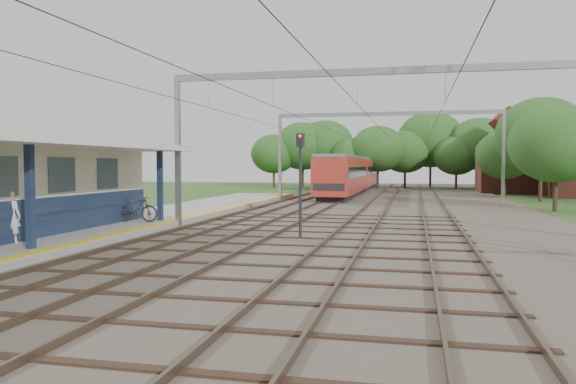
% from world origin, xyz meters
% --- Properties ---
extents(ground, '(160.00, 160.00, 0.00)m').
position_xyz_m(ground, '(0.00, 0.00, 0.00)').
color(ground, '#2D4C1E').
rests_on(ground, ground).
extents(ballast_bed, '(18.00, 90.00, 0.10)m').
position_xyz_m(ballast_bed, '(4.00, 30.00, 0.05)').
color(ballast_bed, '#473D33').
rests_on(ballast_bed, ground).
extents(platform, '(5.00, 52.00, 0.35)m').
position_xyz_m(platform, '(-7.50, 14.00, 0.17)').
color(platform, gray).
rests_on(platform, ground).
extents(yellow_stripe, '(0.45, 52.00, 0.01)m').
position_xyz_m(yellow_stripe, '(-5.25, 14.00, 0.35)').
color(yellow_stripe, yellow).
rests_on(yellow_stripe, platform).
extents(rail_tracks, '(11.80, 88.00, 0.15)m').
position_xyz_m(rail_tracks, '(1.50, 30.00, 0.18)').
color(rail_tracks, brown).
rests_on(rail_tracks, ballast_bed).
extents(catenary_system, '(17.22, 88.00, 7.00)m').
position_xyz_m(catenary_system, '(3.39, 25.28, 5.51)').
color(catenary_system, gray).
rests_on(catenary_system, ground).
extents(tree_band, '(31.72, 30.88, 8.82)m').
position_xyz_m(tree_band, '(3.84, 57.12, 4.92)').
color(tree_band, '#382619').
rests_on(tree_band, ground).
extents(house_far, '(8.00, 6.12, 8.66)m').
position_xyz_m(house_far, '(16.00, 52.00, 3.23)').
color(house_far, brown).
rests_on(house_far, ground).
extents(person, '(0.73, 0.60, 1.74)m').
position_xyz_m(person, '(-7.38, 6.94, 1.22)').
color(person, silver).
rests_on(person, platform).
extents(bicycle, '(2.02, 0.72, 1.19)m').
position_xyz_m(bicycle, '(-6.58, 14.01, 0.95)').
color(bicycle, black).
rests_on(bicycle, platform).
extents(train, '(2.76, 34.33, 3.63)m').
position_xyz_m(train, '(-0.50, 48.71, 2.03)').
color(train, black).
rests_on(train, ballast_bed).
extents(signal_post, '(0.33, 0.30, 4.12)m').
position_xyz_m(signal_post, '(1.35, 11.99, 2.54)').
color(signal_post, black).
rests_on(signal_post, ground).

